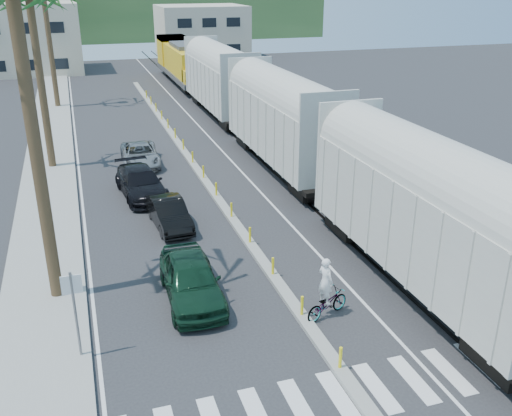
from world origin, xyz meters
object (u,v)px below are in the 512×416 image
at_px(car_second, 169,214).
at_px(cyclist, 327,298).
at_px(car_lead, 191,279).
at_px(street_sign, 74,303).

xyz_separation_m(car_second, cyclist, (3.84, -9.17, 0.03)).
bearing_deg(car_lead, cyclist, -29.38).
height_order(car_second, cyclist, cyclist).
height_order(street_sign, cyclist, street_sign).
relative_size(street_sign, car_second, 0.72).
height_order(street_sign, car_second, street_sign).
distance_m(street_sign, car_lead, 4.77).
height_order(car_lead, cyclist, cyclist).
xyz_separation_m(street_sign, car_second, (4.31, 9.04, -1.30)).
bearing_deg(car_lead, car_second, 88.64).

